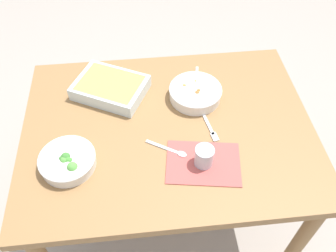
{
  "coord_description": "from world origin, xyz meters",
  "views": [
    {
      "loc": [
        -0.1,
        -0.94,
        1.86
      ],
      "look_at": [
        0.0,
        0.0,
        0.74
      ],
      "focal_mm": 37.92,
      "sensor_mm": 36.0,
      "label": 1
    }
  ],
  "objects_px": {
    "baking_dish": "(110,87)",
    "spoon_by_stew": "(196,83)",
    "spoon_spare": "(172,150)",
    "stew_bowl": "(195,93)",
    "drink_cup": "(204,157)",
    "spoon_by_broccoli": "(78,158)",
    "broccoli_bowl": "(68,161)",
    "fork_on_table": "(210,127)"
  },
  "relations": [
    {
      "from": "baking_dish",
      "to": "spoon_by_stew",
      "type": "distance_m",
      "value": 0.39
    },
    {
      "from": "spoon_spare",
      "to": "stew_bowl",
      "type": "bearing_deg",
      "value": 64.46
    },
    {
      "from": "drink_cup",
      "to": "spoon_by_broccoli",
      "type": "relative_size",
      "value": 0.58
    },
    {
      "from": "spoon_by_stew",
      "to": "broccoli_bowl",
      "type": "bearing_deg",
      "value": -144.2
    },
    {
      "from": "broccoli_bowl",
      "to": "baking_dish",
      "type": "distance_m",
      "value": 0.41
    },
    {
      "from": "broccoli_bowl",
      "to": "spoon_by_broccoli",
      "type": "xyz_separation_m",
      "value": [
        0.03,
        0.03,
        -0.03
      ]
    },
    {
      "from": "broccoli_bowl",
      "to": "spoon_by_stew",
      "type": "distance_m",
      "value": 0.68
    },
    {
      "from": "drink_cup",
      "to": "spoon_by_stew",
      "type": "height_order",
      "value": "drink_cup"
    },
    {
      "from": "spoon_by_broccoli",
      "to": "fork_on_table",
      "type": "height_order",
      "value": "spoon_by_broccoli"
    },
    {
      "from": "broccoli_bowl",
      "to": "fork_on_table",
      "type": "bearing_deg",
      "value": 12.59
    },
    {
      "from": "baking_dish",
      "to": "drink_cup",
      "type": "distance_m",
      "value": 0.55
    },
    {
      "from": "broccoli_bowl",
      "to": "spoon_spare",
      "type": "height_order",
      "value": "broccoli_bowl"
    },
    {
      "from": "broccoli_bowl",
      "to": "spoon_spare",
      "type": "xyz_separation_m",
      "value": [
        0.39,
        0.02,
        -0.03
      ]
    },
    {
      "from": "drink_cup",
      "to": "spoon_by_broccoli",
      "type": "height_order",
      "value": "drink_cup"
    },
    {
      "from": "stew_bowl",
      "to": "spoon_by_broccoli",
      "type": "xyz_separation_m",
      "value": [
        -0.5,
        -0.28,
        -0.03
      ]
    },
    {
      "from": "stew_bowl",
      "to": "spoon_spare",
      "type": "xyz_separation_m",
      "value": [
        -0.13,
        -0.28,
        -0.03
      ]
    },
    {
      "from": "broccoli_bowl",
      "to": "spoon_by_stew",
      "type": "bearing_deg",
      "value": 35.8
    },
    {
      "from": "spoon_by_stew",
      "to": "fork_on_table",
      "type": "height_order",
      "value": "spoon_by_stew"
    },
    {
      "from": "stew_bowl",
      "to": "spoon_by_stew",
      "type": "xyz_separation_m",
      "value": [
        0.02,
        0.09,
        -0.03
      ]
    },
    {
      "from": "baking_dish",
      "to": "spoon_by_broccoli",
      "type": "relative_size",
      "value": 2.53
    },
    {
      "from": "spoon_by_broccoli",
      "to": "fork_on_table",
      "type": "bearing_deg",
      "value": 10.35
    },
    {
      "from": "broccoli_bowl",
      "to": "spoon_spare",
      "type": "relative_size",
      "value": 1.34
    },
    {
      "from": "drink_cup",
      "to": "spoon_by_broccoli",
      "type": "distance_m",
      "value": 0.48
    },
    {
      "from": "broccoli_bowl",
      "to": "drink_cup",
      "type": "bearing_deg",
      "value": -5.03
    },
    {
      "from": "broccoli_bowl",
      "to": "spoon_by_broccoli",
      "type": "height_order",
      "value": "broccoli_bowl"
    },
    {
      "from": "broccoli_bowl",
      "to": "drink_cup",
      "type": "xyz_separation_m",
      "value": [
        0.51,
        -0.04,
        0.01
      ]
    },
    {
      "from": "spoon_by_broccoli",
      "to": "fork_on_table",
      "type": "xyz_separation_m",
      "value": [
        0.53,
        0.1,
        -0.0
      ]
    },
    {
      "from": "broccoli_bowl",
      "to": "spoon_by_broccoli",
      "type": "relative_size",
      "value": 1.47
    },
    {
      "from": "drink_cup",
      "to": "spoon_spare",
      "type": "xyz_separation_m",
      "value": [
        -0.11,
        0.07,
        -0.03
      ]
    },
    {
      "from": "stew_bowl",
      "to": "spoon_spare",
      "type": "bearing_deg",
      "value": -115.54
    },
    {
      "from": "drink_cup",
      "to": "fork_on_table",
      "type": "xyz_separation_m",
      "value": [
        0.06,
        0.17,
        -0.04
      ]
    },
    {
      "from": "stew_bowl",
      "to": "drink_cup",
      "type": "distance_m",
      "value": 0.35
    },
    {
      "from": "spoon_spare",
      "to": "baking_dish",
      "type": "bearing_deg",
      "value": 123.59
    },
    {
      "from": "broccoli_bowl",
      "to": "drink_cup",
      "type": "distance_m",
      "value": 0.51
    },
    {
      "from": "stew_bowl",
      "to": "baking_dish",
      "type": "xyz_separation_m",
      "value": [
        -0.37,
        0.07,
        0.0
      ]
    },
    {
      "from": "stew_bowl",
      "to": "fork_on_table",
      "type": "distance_m",
      "value": 0.19
    },
    {
      "from": "fork_on_table",
      "to": "drink_cup",
      "type": "bearing_deg",
      "value": -108.45
    },
    {
      "from": "spoon_by_stew",
      "to": "spoon_spare",
      "type": "relative_size",
      "value": 1.1
    },
    {
      "from": "fork_on_table",
      "to": "stew_bowl",
      "type": "bearing_deg",
      "value": 100.86
    },
    {
      "from": "baking_dish",
      "to": "drink_cup",
      "type": "height_order",
      "value": "drink_cup"
    },
    {
      "from": "spoon_by_stew",
      "to": "spoon_by_broccoli",
      "type": "xyz_separation_m",
      "value": [
        -0.52,
        -0.37,
        0.0
      ]
    },
    {
      "from": "baking_dish",
      "to": "spoon_by_broccoli",
      "type": "xyz_separation_m",
      "value": [
        -0.13,
        -0.35,
        -0.03
      ]
    }
  ]
}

